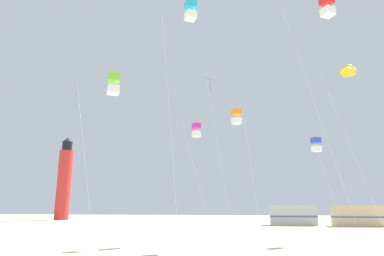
% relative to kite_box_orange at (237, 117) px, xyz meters
% --- Properties ---
extents(kite_box_orange, '(1.95, 2.02, 9.87)m').
position_rel_kite_box_orange_xyz_m(kite_box_orange, '(0.00, 0.00, 0.00)').
color(kite_box_orange, silver).
rests_on(kite_box_orange, ground).
extents(kite_box_magenta, '(2.33, 1.87, 9.45)m').
position_rel_kite_box_orange_xyz_m(kite_box_magenta, '(-3.39, 2.31, -0.42)').
color(kite_box_magenta, silver).
rests_on(kite_box_magenta, ground).
extents(kite_diamond_violet, '(2.39, 2.39, 14.11)m').
position_rel_kite_box_orange_xyz_m(kite_diamond_violet, '(-2.24, 3.69, 3.86)').
color(kite_diamond_violet, silver).
rests_on(kite_diamond_violet, ground).
extents(kite_box_blue, '(2.06, 2.00, 8.15)m').
position_rel_kite_box_orange_xyz_m(kite_box_blue, '(6.34, 3.38, -1.72)').
color(kite_box_blue, silver).
rests_on(kite_box_blue, ground).
extents(kite_box_lime, '(2.33, 2.29, 9.69)m').
position_rel_kite_box_orange_xyz_m(kite_box_lime, '(-6.46, -8.49, -0.18)').
color(kite_box_lime, silver).
rests_on(kite_box_lime, ground).
extents(kite_box_scarlet, '(2.85, 2.85, 13.96)m').
position_rel_kite_box_orange_xyz_m(kite_box_scarlet, '(5.20, -7.47, 4.06)').
color(kite_box_scarlet, silver).
rests_on(kite_box_scarlet, ground).
extents(kite_tube_gold, '(3.09, 3.46, 12.78)m').
position_rel_kite_box_orange_xyz_m(kite_tube_gold, '(8.07, -0.94, 2.80)').
color(kite_tube_gold, silver).
rests_on(kite_tube_gold, ground).
extents(kite_box_cyan, '(2.17, 2.17, 14.46)m').
position_rel_kite_box_orange_xyz_m(kite_box_cyan, '(-2.43, -7.38, 4.56)').
color(kite_box_cyan, silver).
rests_on(kite_box_cyan, ground).
extents(lighthouse_distant, '(2.80, 2.80, 16.80)m').
position_rel_kite_box_orange_xyz_m(lighthouse_distant, '(-35.93, 40.41, -1.44)').
color(lighthouse_distant, red).
rests_on(lighthouse_distant, ground).
extents(rv_van_silver, '(6.54, 2.63, 2.80)m').
position_rel_kite_box_orange_xyz_m(rv_van_silver, '(7.29, 26.39, -7.89)').
color(rv_van_silver, '#B7BABF').
rests_on(rv_van_silver, ground).
extents(rv_van_tan, '(6.57, 2.74, 2.80)m').
position_rel_kite_box_orange_xyz_m(rv_van_tan, '(15.58, 25.08, -7.89)').
color(rv_van_tan, '#C6B28C').
rests_on(rv_van_tan, ground).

